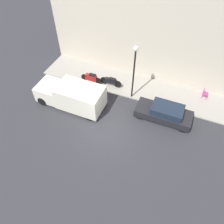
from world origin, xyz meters
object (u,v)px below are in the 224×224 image
object	(u,v)px
delivery_van	(71,95)
cafe_chair	(205,93)
streetlamp	(135,63)
motorcycle_black	(111,81)
motorcycle_red	(91,78)
parked_car	(164,113)

from	to	relation	value
delivery_van	cafe_chair	size ratio (longest dim) A/B	6.19
delivery_van	cafe_chair	xyz separation A→B (m)	(4.69, -9.54, -0.39)
streetlamp	cafe_chair	distance (m)	6.47
delivery_van	motorcycle_black	size ratio (longest dim) A/B	2.81
motorcycle_red	motorcycle_black	bearing A→B (deg)	-82.15
motorcycle_black	cafe_chair	xyz separation A→B (m)	(1.51, -7.55, 0.08)
motorcycle_black	motorcycle_red	size ratio (longest dim) A/B	0.98
delivery_van	motorcycle_red	size ratio (longest dim) A/B	2.76
motorcycle_black	parked_car	bearing A→B (deg)	-109.99
motorcycle_black	cafe_chair	size ratio (longest dim) A/B	2.21
motorcycle_black	cafe_chair	world-z (taller)	cafe_chair
motorcycle_red	streetlamp	xyz separation A→B (m)	(-0.37, -3.83, 2.81)
parked_car	delivery_van	world-z (taller)	delivery_van
parked_car	streetlamp	xyz separation A→B (m)	(1.24, 2.96, 2.77)
parked_car	motorcycle_red	size ratio (longest dim) A/B	2.12
motorcycle_black	streetlamp	world-z (taller)	streetlamp
streetlamp	cafe_chair	xyz separation A→B (m)	(2.11, -5.45, -2.77)
parked_car	cafe_chair	world-z (taller)	parked_car
motorcycle_black	motorcycle_red	world-z (taller)	motorcycle_red
cafe_chair	parked_car	bearing A→B (deg)	143.33
delivery_van	motorcycle_black	bearing A→B (deg)	-31.93
delivery_van	cafe_chair	distance (m)	10.63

